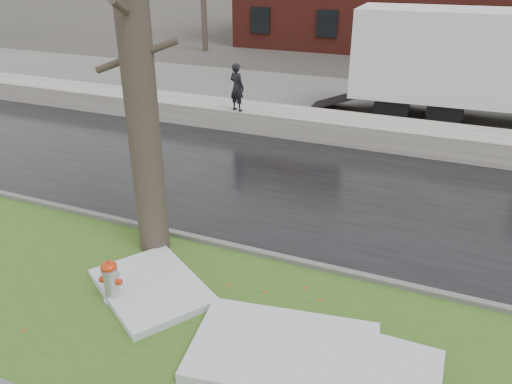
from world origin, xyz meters
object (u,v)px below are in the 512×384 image
at_px(tree, 137,60).
at_px(box_truck, 480,65).
at_px(fire_hydrant, 111,280).
at_px(worker, 237,87).

distance_m(tree, box_truck, 13.36).
bearing_deg(tree, fire_hydrant, -79.66).
bearing_deg(worker, tree, 121.75).
xyz_separation_m(tree, worker, (-1.65, 7.66, -2.34)).
height_order(tree, worker, tree).
xyz_separation_m(box_truck, worker, (-7.43, -4.25, -0.52)).
relative_size(fire_hydrant, box_truck, 0.07).
bearing_deg(fire_hydrant, tree, 91.48).
height_order(tree, box_truck, tree).
distance_m(box_truck, worker, 8.57).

